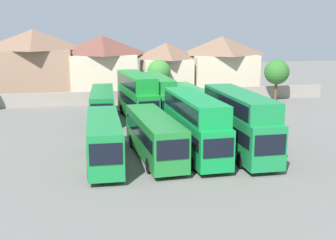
{
  "coord_description": "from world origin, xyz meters",
  "views": [
    {
      "loc": [
        -7.35,
        -31.72,
        10.23
      ],
      "look_at": [
        0.0,
        3.0,
        2.45
      ],
      "focal_mm": 45.45,
      "sensor_mm": 36.0,
      "label": 1
    }
  ],
  "objects": [
    {
      "name": "bus_4",
      "position": [
        5.34,
        0.2,
        2.84
      ],
      "size": [
        2.74,
        11.79,
        5.05
      ],
      "rotation": [
        0.0,
        0.0,
        -1.58
      ],
      "color": "#198341",
      "rests_on": "ground"
    },
    {
      "name": "house_terrace_right",
      "position": [
        5.9,
        32.21,
        4.05
      ],
      "size": [
        7.69,
        6.48,
        7.93
      ],
      "color": "beige",
      "rests_on": "ground"
    },
    {
      "name": "house_terrace_far_right",
      "position": [
        15.02,
        32.67,
        4.53
      ],
      "size": [
        10.6,
        7.54,
        8.87
      ],
      "color": "beige",
      "rests_on": "ground"
    },
    {
      "name": "bus_6",
      "position": [
        -0.98,
        15.51,
        2.86
      ],
      "size": [
        3.35,
        11.28,
        5.09
      ],
      "rotation": [
        0.0,
        0.0,
        -1.49
      ],
      "color": "#178B2E",
      "rests_on": "ground"
    },
    {
      "name": "tree_behind_wall",
      "position": [
        3.95,
        27.85,
        3.95
      ],
      "size": [
        3.36,
        3.36,
        5.7
      ],
      "color": "brown",
      "rests_on": "ground"
    },
    {
      "name": "tree_left_of_lot",
      "position": [
        19.89,
        23.35,
        4.05
      ],
      "size": [
        3.48,
        3.48,
        5.82
      ],
      "color": "brown",
      "rests_on": "ground"
    },
    {
      "name": "bus_1",
      "position": [
        -5.67,
        -0.23,
        2.0
      ],
      "size": [
        2.79,
        10.69,
        3.5
      ],
      "rotation": [
        0.0,
        0.0,
        -1.61
      ],
      "color": "#19823A",
      "rests_on": "ground"
    },
    {
      "name": "bus_5",
      "position": [
        -4.83,
        15.72,
        1.91
      ],
      "size": [
        3.27,
        12.01,
        3.33
      ],
      "rotation": [
        0.0,
        0.0,
        -1.64
      ],
      "color": "#147C37",
      "rests_on": "ground"
    },
    {
      "name": "house_terrace_left",
      "position": [
        -13.51,
        33.51,
        5.08
      ],
      "size": [
        10.95,
        8.08,
        9.95
      ],
      "color": "#9E7A60",
      "rests_on": "ground"
    },
    {
      "name": "bus_8",
      "position": [
        4.96,
        15.02,
        1.99
      ],
      "size": [
        2.92,
        10.2,
        3.49
      ],
      "rotation": [
        0.0,
        0.0,
        -1.53
      ],
      "color": "#228D3B",
      "rests_on": "ground"
    },
    {
      "name": "bus_7",
      "position": [
        1.38,
        15.78,
        2.66
      ],
      "size": [
        2.69,
        10.63,
        4.72
      ],
      "rotation": [
        0.0,
        0.0,
        -1.56
      ],
      "color": "#1C8832",
      "rests_on": "ground"
    },
    {
      "name": "bus_3",
      "position": [
        1.61,
        0.37,
        2.75
      ],
      "size": [
        2.78,
        11.19,
        4.88
      ],
      "rotation": [
        0.0,
        0.0,
        -1.55
      ],
      "color": "#118E3E",
      "rests_on": "ground"
    },
    {
      "name": "house_terrace_centre",
      "position": [
        -3.7,
        32.71,
        4.61
      ],
      "size": [
        10.06,
        7.07,
        9.02
      ],
      "color": "beige",
      "rests_on": "ground"
    },
    {
      "name": "bus_2",
      "position": [
        -1.69,
        0.37,
        1.94
      ],
      "size": [
        3.13,
        11.3,
        3.39
      ],
      "rotation": [
        0.0,
        0.0,
        -1.52
      ],
      "color": "#207D32",
      "rests_on": "ground"
    },
    {
      "name": "ground",
      "position": [
        0.0,
        18.0,
        0.0
      ],
      "size": [
        140.0,
        140.0,
        0.0
      ],
      "primitive_type": "plane",
      "color": "slate"
    },
    {
      "name": "depot_boundary_wall",
      "position": [
        0.0,
        25.35,
        0.9
      ],
      "size": [
        56.0,
        0.5,
        1.8
      ],
      "primitive_type": "cube",
      "color": "gray",
      "rests_on": "ground"
    }
  ]
}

